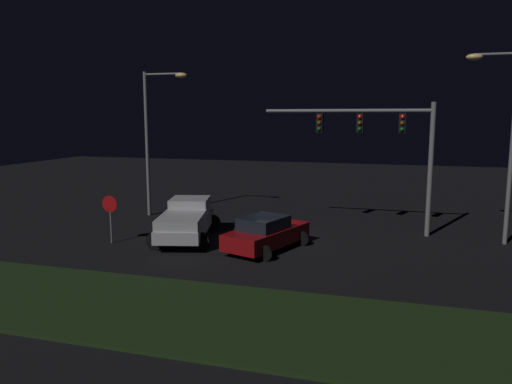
# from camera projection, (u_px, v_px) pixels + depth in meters

# --- Properties ---
(ground_plane) EXTENTS (80.00, 80.00, 0.00)m
(ground_plane) POSITION_uv_depth(u_px,v_px,m) (275.00, 241.00, 23.01)
(ground_plane) COLOR black
(grass_median) EXTENTS (23.11, 5.16, 0.10)m
(grass_median) POSITION_uv_depth(u_px,v_px,m) (200.00, 315.00, 14.35)
(grass_median) COLOR black
(grass_median) RESTS_ON ground_plane
(pickup_truck) EXTENTS (3.76, 5.73, 1.80)m
(pickup_truck) POSITION_uv_depth(u_px,v_px,m) (187.00, 218.00, 23.41)
(pickup_truck) COLOR #B7B7BC
(pickup_truck) RESTS_ON ground_plane
(car_sedan) EXTENTS (3.36, 4.75, 1.51)m
(car_sedan) POSITION_uv_depth(u_px,v_px,m) (266.00, 233.00, 21.46)
(car_sedan) COLOR maroon
(car_sedan) RESTS_ON ground_plane
(traffic_signal_gantry) EXTENTS (8.32, 0.56, 6.50)m
(traffic_signal_gantry) POSITION_uv_depth(u_px,v_px,m) (379.00, 135.00, 23.95)
(traffic_signal_gantry) COLOR slate
(traffic_signal_gantry) RESTS_ON ground_plane
(street_lamp_left) EXTENTS (2.72, 0.44, 8.34)m
(street_lamp_left) POSITION_uv_depth(u_px,v_px,m) (155.00, 126.00, 28.20)
(street_lamp_left) COLOR slate
(street_lamp_left) RESTS_ON ground_plane
(street_lamp_right) EXTENTS (2.27, 0.44, 8.69)m
(street_lamp_right) POSITION_uv_depth(u_px,v_px,m) (504.00, 126.00, 21.82)
(street_lamp_right) COLOR slate
(street_lamp_right) RESTS_ON ground_plane
(stop_sign) EXTENTS (0.76, 0.08, 2.23)m
(stop_sign) POSITION_uv_depth(u_px,v_px,m) (110.00, 210.00, 22.45)
(stop_sign) COLOR slate
(stop_sign) RESTS_ON ground_plane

